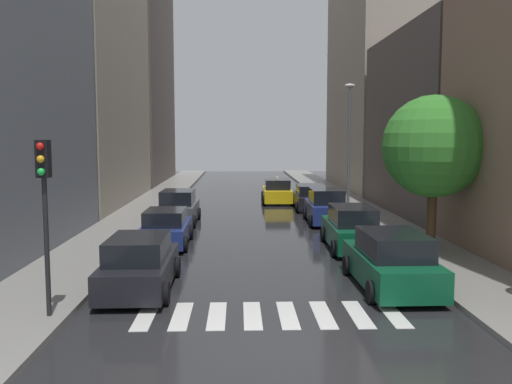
# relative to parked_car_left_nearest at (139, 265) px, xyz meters

# --- Properties ---
(ground_plane) EXTENTS (28.00, 72.00, 0.04)m
(ground_plane) POSITION_rel_parked_car_left_nearest_xyz_m (3.71, 18.82, -0.79)
(ground_plane) COLOR #242426
(sidewalk_left) EXTENTS (3.00, 72.00, 0.15)m
(sidewalk_left) POSITION_rel_parked_car_left_nearest_xyz_m (-2.79, 18.82, -0.69)
(sidewalk_left) COLOR gray
(sidewalk_left) RESTS_ON ground
(sidewalk_right) EXTENTS (3.00, 72.00, 0.15)m
(sidewalk_right) POSITION_rel_parked_car_left_nearest_xyz_m (10.21, 18.82, -0.69)
(sidewalk_right) COLOR gray
(sidewalk_right) RESTS_ON ground
(crosswalk_stripes) EXTENTS (6.75, 2.20, 0.01)m
(crosswalk_stripes) POSITION_rel_parked_car_left_nearest_xyz_m (3.71, -2.36, -0.76)
(crosswalk_stripes) COLOR silver
(crosswalk_stripes) RESTS_ON ground
(building_left_mid) EXTENTS (6.00, 16.49, 18.17)m
(building_left_mid) POSITION_rel_parked_car_left_nearest_xyz_m (-7.29, 21.02, 8.32)
(building_left_mid) COLOR #9E9384
(building_left_mid) RESTS_ON ground
(building_left_far) EXTENTS (6.00, 16.79, 24.10)m
(building_left_far) POSITION_rel_parked_car_left_nearest_xyz_m (-7.29, 38.78, 11.28)
(building_left_far) COLOR #564C47
(building_left_far) RESTS_ON ground
(building_right_mid) EXTENTS (6.00, 13.73, 10.39)m
(building_right_mid) POSITION_rel_parked_car_left_nearest_xyz_m (14.71, 15.19, 4.43)
(building_right_mid) COLOR #564C47
(building_right_mid) RESTS_ON ground
(building_right_far) EXTENTS (6.00, 16.33, 22.39)m
(building_right_far) POSITION_rel_parked_car_left_nearest_xyz_m (14.71, 30.84, 10.42)
(building_right_far) COLOR #9E9384
(building_right_far) RESTS_ON ground
(parked_car_left_nearest) EXTENTS (2.09, 4.58, 1.64)m
(parked_car_left_nearest) POSITION_rel_parked_car_left_nearest_xyz_m (0.00, 0.00, 0.00)
(parked_car_left_nearest) COLOR black
(parked_car_left_nearest) RESTS_ON ground
(parked_car_left_second) EXTENTS (2.02, 4.11, 1.54)m
(parked_car_left_second) POSITION_rel_parked_car_left_nearest_xyz_m (-0.09, 6.65, -0.04)
(parked_car_left_second) COLOR navy
(parked_car_left_second) RESTS_ON ground
(parked_car_left_third) EXTENTS (2.09, 4.31, 1.76)m
(parked_car_left_third) POSITION_rel_parked_car_left_nearest_xyz_m (-0.21, 12.44, 0.05)
(parked_car_left_third) COLOR #474C51
(parked_car_left_third) RESTS_ON ground
(parked_car_right_nearest) EXTENTS (2.21, 4.79, 1.72)m
(parked_car_right_nearest) POSITION_rel_parked_car_left_nearest_xyz_m (7.48, 0.03, 0.04)
(parked_car_right_nearest) COLOR #0C4C2D
(parked_car_right_nearest) RESTS_ON ground
(parked_car_right_second) EXTENTS (2.10, 4.71, 1.75)m
(parked_car_right_second) POSITION_rel_parked_car_left_nearest_xyz_m (7.46, 5.77, 0.05)
(parked_car_right_second) COLOR #0C4C2D
(parked_car_right_second) RESTS_ON ground
(parked_car_right_third) EXTENTS (2.09, 4.27, 1.82)m
(parked_car_right_third) POSITION_rel_parked_car_left_nearest_xyz_m (7.47, 12.33, 0.07)
(parked_car_right_third) COLOR navy
(parked_car_right_third) RESTS_ON ground
(parked_car_right_fourth) EXTENTS (2.22, 4.83, 1.53)m
(parked_car_right_fourth) POSITION_rel_parked_car_left_nearest_xyz_m (7.41, 18.00, -0.04)
(parked_car_right_fourth) COLOR black
(parked_car_right_fourth) RESTS_ON ground
(taxi_midroad) EXTENTS (2.12, 4.45, 1.81)m
(taxi_midroad) POSITION_rel_parked_car_left_nearest_xyz_m (5.54, 21.27, -0.00)
(taxi_midroad) COLOR yellow
(taxi_midroad) RESTS_ON ground
(street_tree_right) EXTENTS (3.96, 3.96, 5.97)m
(street_tree_right) POSITION_rel_parked_car_left_nearest_xyz_m (10.46, 5.11, 3.36)
(street_tree_right) COLOR #513823
(street_tree_right) RESTS_ON sidewalk_right
(traffic_light_left_corner) EXTENTS (0.30, 0.42, 4.30)m
(traffic_light_left_corner) POSITION_rel_parked_car_left_nearest_xyz_m (-1.74, -2.68, 2.52)
(traffic_light_left_corner) COLOR black
(traffic_light_left_corner) RESTS_ON sidewalk_left
(lamp_post_right) EXTENTS (0.60, 0.28, 7.36)m
(lamp_post_right) POSITION_rel_parked_car_left_nearest_xyz_m (9.26, 15.53, 3.60)
(lamp_post_right) COLOR #595B60
(lamp_post_right) RESTS_ON sidewalk_right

